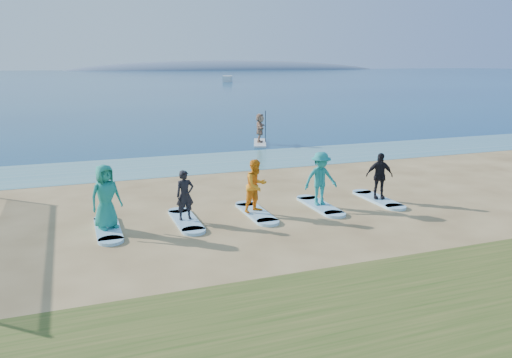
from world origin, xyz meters
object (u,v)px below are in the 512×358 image
object	(u,v)px
surfboard_3	(320,206)
student_3	(321,179)
student_2	(256,186)
boat_offshore_b	(228,82)
surfboard_0	(108,229)
student_1	(185,195)
paddleboard	(260,143)
student_0	(106,197)
surfboard_4	(378,199)
student_4	(379,176)
paddleboarder	(260,128)
surfboard_1	(186,221)
surfboard_2	(256,213)

from	to	relation	value
surfboard_3	student_3	xyz separation A→B (m)	(0.00, 0.00, 0.96)
student_2	student_3	world-z (taller)	student_3
boat_offshore_b	surfboard_0	xyz separation A→B (m)	(-36.95, -107.28, 0.04)
student_2	student_1	bearing A→B (deg)	157.94
paddleboard	student_0	world-z (taller)	student_0
surfboard_4	student_0	bearing A→B (deg)	180.00
boat_offshore_b	paddleboard	bearing A→B (deg)	-86.83
paddleboard	surfboard_4	world-z (taller)	paddleboard
student_1	surfboard_4	bearing A→B (deg)	-5.44
student_4	surfboard_0	bearing A→B (deg)	-163.71
student_3	surfboard_4	bearing A→B (deg)	1.80
surfboard_4	student_3	bearing A→B (deg)	180.00
paddleboard	paddleboarder	xyz separation A→B (m)	(0.00, 0.00, 0.92)
paddleboard	student_2	distance (m)	14.28
surfboard_3	student_4	size ratio (longest dim) A/B	1.33
surfboard_1	student_1	distance (m)	0.82
surfboard_0	surfboard_3	world-z (taller)	same
student_1	student_2	distance (m)	2.33
paddleboard	student_0	xyz separation A→B (m)	(-9.85, -13.28, 0.98)
paddleboard	boat_offshore_b	world-z (taller)	boat_offshore_b
paddleboard	student_4	bearing A→B (deg)	-71.74
surfboard_0	student_1	distance (m)	2.47
student_0	surfboard_2	distance (m)	4.76
student_3	paddleboarder	bearing A→B (deg)	79.63
surfboard_0	student_2	xyz separation A→B (m)	(4.66, 0.00, 0.91)
student_0	student_4	size ratio (longest dim) A/B	1.15
student_3	surfboard_1	bearing A→B (deg)	-178.20
paddleboard	surfboard_4	bearing A→B (deg)	-71.74
student_3	surfboard_4	size ratio (longest dim) A/B	0.83
paddleboard	surfboard_3	bearing A→B (deg)	-81.61
surfboard_3	student_2	bearing A→B (deg)	180.00
student_2	student_4	world-z (taller)	student_2
surfboard_4	surfboard_1	bearing A→B (deg)	180.00
student_4	student_2	bearing A→B (deg)	-163.71
surfboard_1	surfboard_4	bearing A→B (deg)	0.00
student_0	student_3	world-z (taller)	student_0
surfboard_3	student_4	distance (m)	2.49
surfboard_1	surfboard_4	world-z (taller)	same
paddleboarder	surfboard_2	size ratio (longest dim) A/B	0.78
student_2	student_3	bearing A→B (deg)	-22.06
surfboard_4	surfboard_0	bearing A→B (deg)	180.00
paddleboard	student_2	world-z (taller)	student_2
surfboard_3	surfboard_1	bearing A→B (deg)	180.00
surfboard_2	surfboard_4	bearing A→B (deg)	0.00
student_1	student_3	world-z (taller)	student_3
paddleboard	surfboard_0	xyz separation A→B (m)	(-9.85, -13.28, -0.01)
surfboard_0	surfboard_2	size ratio (longest dim) A/B	1.00
surfboard_2	surfboard_3	bearing A→B (deg)	0.00
boat_offshore_b	surfboard_1	world-z (taller)	boat_offshore_b
paddleboard	surfboard_2	bearing A→B (deg)	-90.80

